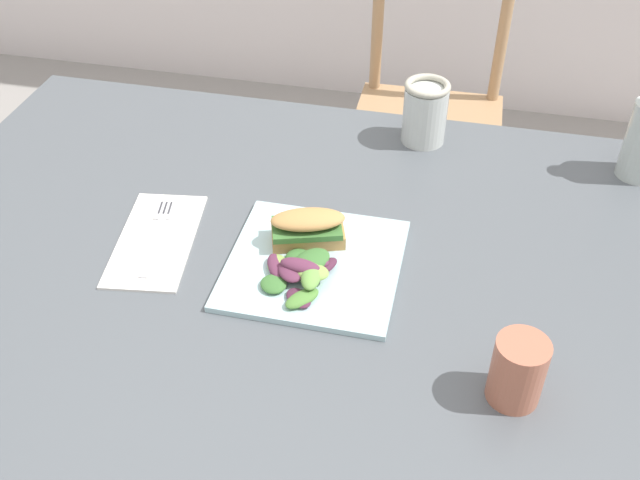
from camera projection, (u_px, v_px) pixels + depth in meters
name	position (u px, v px, depth m)	size (l,w,h in m)	color
dining_table	(281.00, 311.00, 1.21)	(1.27, 0.94, 0.74)	#51565B
chair_wooden_far	(428.00, 117.00, 2.03)	(0.41, 0.41, 0.87)	tan
plate_lunch	(314.00, 264.00, 1.12)	(0.26, 0.26, 0.01)	silver
sandwich_half_front	(307.00, 229.00, 1.13)	(0.12, 0.09, 0.06)	tan
salad_mixed_greens	(301.00, 270.00, 1.08)	(0.12, 0.14, 0.03)	#3D7033
napkin_folded	(156.00, 240.00, 1.17)	(0.12, 0.23, 0.00)	silver
fork_on_napkin	(158.00, 231.00, 1.18)	(0.05, 0.19, 0.00)	silver
mason_jar_iced_tea	(425.00, 115.00, 1.36)	(0.08, 0.08, 0.12)	gold
cup_extra_side	(518.00, 371.00, 0.90)	(0.07, 0.07, 0.09)	#B2664C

